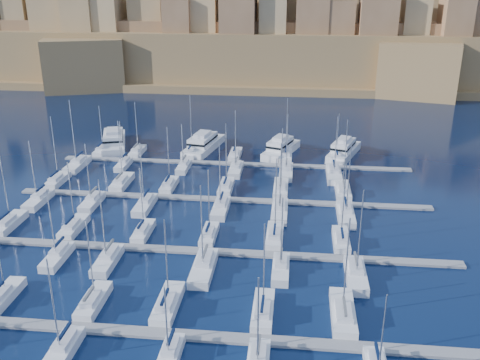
# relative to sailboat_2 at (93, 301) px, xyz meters

# --- Properties ---
(ground) EXTENTS (600.00, 600.00, 0.00)m
(ground) POSITION_rel_sailboat_2_xyz_m (12.21, 28.75, -0.73)
(ground) COLOR black
(ground) RESTS_ON ground
(pontoon_near) EXTENTS (84.00, 2.00, 0.40)m
(pontoon_near) POSITION_rel_sailboat_2_xyz_m (12.21, -5.25, -0.53)
(pontoon_near) COLOR slate
(pontoon_near) RESTS_ON ground
(pontoon_mid_near) EXTENTS (84.00, 2.00, 0.40)m
(pontoon_mid_near) POSITION_rel_sailboat_2_xyz_m (12.21, 16.75, -0.53)
(pontoon_mid_near) COLOR slate
(pontoon_mid_near) RESTS_ON ground
(pontoon_mid_far) EXTENTS (84.00, 2.00, 0.40)m
(pontoon_mid_far) POSITION_rel_sailboat_2_xyz_m (12.21, 38.75, -0.53)
(pontoon_mid_far) COLOR slate
(pontoon_mid_far) RESTS_ON ground
(pontoon_far) EXTENTS (84.00, 2.00, 0.40)m
(pontoon_far) POSITION_rel_sailboat_2_xyz_m (12.21, 60.75, -0.53)
(pontoon_far) COLOR slate
(pontoon_far) RESTS_ON ground
(sailboat_1) EXTENTS (2.55, 8.49, 13.80)m
(sailboat_1) POSITION_rel_sailboat_2_xyz_m (-13.01, -0.11, 0.00)
(sailboat_1) COLOR silver
(sailboat_1) RESTS_ON ground
(sailboat_2) EXTENTS (2.62, 8.72, 13.30)m
(sailboat_2) POSITION_rel_sailboat_2_xyz_m (0.00, 0.00, 0.00)
(sailboat_2) COLOR silver
(sailboat_2) RESTS_ON ground
(sailboat_3) EXTENTS (2.89, 9.65, 13.51)m
(sailboat_3) POSITION_rel_sailboat_2_xyz_m (10.39, 0.45, 0.01)
(sailboat_3) COLOR silver
(sailboat_3) RESTS_ON ground
(sailboat_4) EXTENTS (2.76, 9.20, 13.72)m
(sailboat_4) POSITION_rel_sailboat_2_xyz_m (23.48, 0.23, 0.01)
(sailboat_4) COLOR silver
(sailboat_4) RESTS_ON ground
(sailboat_5) EXTENTS (3.12, 10.40, 14.76)m
(sailboat_5) POSITION_rel_sailboat_2_xyz_m (34.11, 0.83, 0.03)
(sailboat_5) COLOR silver
(sailboat_5) RESTS_ON ground
(sailboat_8) EXTENTS (2.59, 8.62, 13.89)m
(sailboat_8) POSITION_rel_sailboat_2_xyz_m (0.08, -10.45, 0.00)
(sailboat_8) COLOR silver
(sailboat_8) RESTS_ON ground
(sailboat_9) EXTENTS (2.30, 7.68, 10.79)m
(sailboat_9) POSITION_rel_sailboat_2_xyz_m (13.09, -9.99, -0.03)
(sailboat_9) COLOR silver
(sailboat_9) RESTS_ON ground
(sailboat_12) EXTENTS (2.80, 9.35, 13.86)m
(sailboat_12) POSITION_rel_sailboat_2_xyz_m (-24.23, 22.31, 0.01)
(sailboat_12) COLOR silver
(sailboat_12) RESTS_ON ground
(sailboat_13) EXTENTS (2.69, 8.98, 13.06)m
(sailboat_13) POSITION_rel_sailboat_2_xyz_m (-11.94, 22.13, -0.00)
(sailboat_13) COLOR silver
(sailboat_13) RESTS_ON ground
(sailboat_14) EXTENTS (2.45, 8.18, 12.61)m
(sailboat_14) POSITION_rel_sailboat_2_xyz_m (0.92, 21.73, -0.01)
(sailboat_14) COLOR silver
(sailboat_14) RESTS_ON ground
(sailboat_15) EXTENTS (2.46, 8.21, 12.86)m
(sailboat_15) POSITION_rel_sailboat_2_xyz_m (12.65, 21.75, -0.01)
(sailboat_15) COLOR silver
(sailboat_15) RESTS_ON ground
(sailboat_16) EXTENTS (2.83, 9.43, 15.01)m
(sailboat_16) POSITION_rel_sailboat_2_xyz_m (24.01, 22.35, 0.02)
(sailboat_16) COLOR silver
(sailboat_16) RESTS_ON ground
(sailboat_17) EXTENTS (2.68, 8.95, 14.56)m
(sailboat_17) POSITION_rel_sailboat_2_xyz_m (35.31, 22.11, 0.01)
(sailboat_17) COLOR silver
(sailboat_17) RESTS_ON ground
(sailboat_19) EXTENTS (2.56, 8.53, 12.84)m
(sailboat_19) POSITION_rel_sailboat_2_xyz_m (-10.29, 11.60, -0.01)
(sailboat_19) COLOR silver
(sailboat_19) RESTS_ON ground
(sailboat_20) EXTENTS (2.72, 9.07, 14.84)m
(sailboat_20) POSITION_rel_sailboat_2_xyz_m (-1.88, 11.33, 0.02)
(sailboat_20) COLOR silver
(sailboat_20) RESTS_ON ground
(sailboat_21) EXTENTS (3.16, 10.52, 14.96)m
(sailboat_21) POSITION_rel_sailboat_2_xyz_m (13.62, 10.62, 0.03)
(sailboat_21) COLOR silver
(sailboat_21) RESTS_ON ground
(sailboat_22) EXTENTS (2.57, 8.55, 13.13)m
(sailboat_22) POSITION_rel_sailboat_2_xyz_m (25.44, 11.58, -0.00)
(sailboat_22) COLOR silver
(sailboat_22) RESTS_ON ground
(sailboat_23) EXTENTS (2.96, 9.85, 15.07)m
(sailboat_23) POSITION_rel_sailboat_2_xyz_m (36.74, 10.94, 0.02)
(sailboat_23) COLOR silver
(sailboat_23) RESTS_ON ground
(sailboat_24) EXTENTS (2.63, 8.78, 15.27)m
(sailboat_24) POSITION_rel_sailboat_2_xyz_m (-24.67, 44.03, 0.02)
(sailboat_24) COLOR silver
(sailboat_24) RESTS_ON ground
(sailboat_25) EXTENTS (2.89, 9.63, 14.62)m
(sailboat_25) POSITION_rel_sailboat_2_xyz_m (-10.26, 44.45, 0.02)
(sailboat_25) COLOR silver
(sailboat_25) RESTS_ON ground
(sailboat_26) EXTENTS (2.54, 8.47, 13.76)m
(sailboat_26) POSITION_rel_sailboat_2_xyz_m (0.37, 43.88, 0.00)
(sailboat_26) COLOR silver
(sailboat_26) RESTS_ON ground
(sailboat_27) EXTENTS (2.72, 9.06, 14.79)m
(sailboat_27) POSITION_rel_sailboat_2_xyz_m (12.65, 44.17, 0.02)
(sailboat_27) COLOR silver
(sailboat_27) RESTS_ON ground
(sailboat_28) EXTENTS (2.96, 9.86, 13.96)m
(sailboat_28) POSITION_rel_sailboat_2_xyz_m (24.25, 44.56, 0.02)
(sailboat_28) COLOR silver
(sailboat_28) RESTS_ON ground
(sailboat_29) EXTENTS (2.97, 9.89, 16.16)m
(sailboat_29) POSITION_rel_sailboat_2_xyz_m (37.20, 44.57, 0.03)
(sailboat_29) COLOR silver
(sailboat_29) RESTS_ON ground
(sailboat_30) EXTENTS (2.77, 9.24, 13.50)m
(sailboat_30) POSITION_rel_sailboat_2_xyz_m (-23.83, 33.25, 0.01)
(sailboat_30) COLOR silver
(sailboat_30) RESTS_ON ground
(sailboat_31) EXTENTS (2.63, 8.76, 13.23)m
(sailboat_31) POSITION_rel_sailboat_2_xyz_m (-12.80, 33.48, -0.00)
(sailboat_31) COLOR silver
(sailboat_31) RESTS_ON ground
(sailboat_32) EXTENTS (2.82, 9.41, 13.87)m
(sailboat_32) POSITION_rel_sailboat_2_xyz_m (-1.95, 33.16, 0.01)
(sailboat_32) COLOR silver
(sailboat_32) RESTS_ON ground
(sailboat_33) EXTENTS (2.81, 9.37, 14.34)m
(sailboat_33) POSITION_rel_sailboat_2_xyz_m (13.06, 33.18, 0.01)
(sailboat_33) COLOR silver
(sailboat_33) RESTS_ON ground
(sailboat_34) EXTENTS (2.99, 9.98, 14.81)m
(sailboat_34) POSITION_rel_sailboat_2_xyz_m (24.45, 32.88, 0.02)
(sailboat_34) COLOR silver
(sailboat_34) RESTS_ON ground
(sailboat_35) EXTENTS (3.07, 10.23, 15.40)m
(sailboat_35) POSITION_rel_sailboat_2_xyz_m (36.87, 32.76, 0.03)
(sailboat_35) COLOR silver
(sailboat_35) RESTS_ON ground
(sailboat_36) EXTENTS (2.48, 8.27, 12.58)m
(sailboat_36) POSITION_rel_sailboat_2_xyz_m (-22.31, 65.78, -0.01)
(sailboat_36) COLOR silver
(sailboat_36) RESTS_ON ground
(sailboat_37) EXTENTS (2.55, 8.49, 13.72)m
(sailboat_37) POSITION_rel_sailboat_2_xyz_m (-13.06, 65.89, 0.00)
(sailboat_37) COLOR silver
(sailboat_37) RESTS_ON ground
(sailboat_38) EXTENTS (2.93, 9.76, 15.64)m
(sailboat_38) POSITION_rel_sailboat_2_xyz_m (0.79, 66.51, 0.03)
(sailboat_38) COLOR silver
(sailboat_38) RESTS_ON ground
(sailboat_39) EXTENTS (2.70, 8.99, 12.15)m
(sailboat_39) POSITION_rel_sailboat_2_xyz_m (12.03, 66.13, -0.01)
(sailboat_39) COLOR silver
(sailboat_39) RESTS_ON ground
(sailboat_40) EXTENTS (2.99, 9.98, 15.38)m
(sailboat_40) POSITION_rel_sailboat_2_xyz_m (24.70, 66.62, 0.03)
(sailboat_40) COLOR silver
(sailboat_40) RESTS_ON ground
(sailboat_41) EXTENTS (2.49, 8.31, 12.18)m
(sailboat_41) POSITION_rel_sailboat_2_xyz_m (37.10, 65.80, -0.01)
(sailboat_41) COLOR silver
(sailboat_41) RESTS_ON ground
(sailboat_42) EXTENTS (3.14, 10.46, 16.69)m
(sailboat_42) POSITION_rel_sailboat_2_xyz_m (-24.36, 54.64, 0.04)
(sailboat_42) COLOR silver
(sailboat_42) RESTS_ON ground
(sailboat_43) EXTENTS (2.34, 7.82, 11.71)m
(sailboat_43) POSITION_rel_sailboat_2_xyz_m (-13.52, 55.95, -0.02)
(sailboat_43) COLOR silver
(sailboat_43) RESTS_ON ground
(sailboat_44) EXTENTS (2.41, 8.02, 11.38)m
(sailboat_44) POSITION_rel_sailboat_2_xyz_m (1.03, 55.85, -0.02)
(sailboat_44) COLOR silver
(sailboat_44) RESTS_ON ground
(sailboat_45) EXTENTS (2.75, 9.16, 12.98)m
(sailboat_45) POSITION_rel_sailboat_2_xyz_m (13.45, 55.28, 0.00)
(sailboat_45) COLOR silver
(sailboat_45) RESTS_ON ground
(sailboat_46) EXTENTS (2.95, 9.85, 14.63)m
(sailboat_46) POSITION_rel_sailboat_2_xyz_m (25.09, 54.95, 0.02)
(sailboat_46) COLOR silver
(sailboat_46) RESTS_ON ground
(sailboat_47) EXTENTS (3.23, 10.76, 14.59)m
(sailboat_47) POSITION_rel_sailboat_2_xyz_m (35.87, 54.50, 0.03)
(sailboat_47) COLOR silver
(sailboat_47) RESTS_ON ground
(motor_yacht_a) EXTENTS (11.14, 19.95, 5.25)m
(motor_yacht_a) POSITION_rel_sailboat_2_xyz_m (-21.12, 71.45, 0.99)
(motor_yacht_a) COLOR silver
(motor_yacht_a) RESTS_ON ground
(motor_yacht_b) EXTENTS (8.88, 19.02, 5.25)m
(motor_yacht_b) POSITION_rel_sailboat_2_xyz_m (3.11, 71.05, 0.99)
(motor_yacht_b) COLOR silver
(motor_yacht_b) RESTS_ON ground
(motor_yacht_c) EXTENTS (9.71, 16.35, 5.25)m
(motor_yacht_c) POSITION_rel_sailboat_2_xyz_m (23.27, 69.80, 0.99)
(motor_yacht_c) COLOR silver
(motor_yacht_c) RESTS_ON ground
(motor_yacht_d) EXTENTS (9.86, 16.65, 5.25)m
(motor_yacht_d) POSITION_rel_sailboat_2_xyz_m (39.09, 69.94, 0.99)
(motor_yacht_d) COLOR silver
(motor_yacht_d) RESTS_ON ground
(fortified_city) EXTENTS (460.00, 108.95, 59.52)m
(fortified_city) POSITION_rel_sailboat_2_xyz_m (12.02, 184.01, 14.01)
(fortified_city) COLOR brown
(fortified_city) RESTS_ON ground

